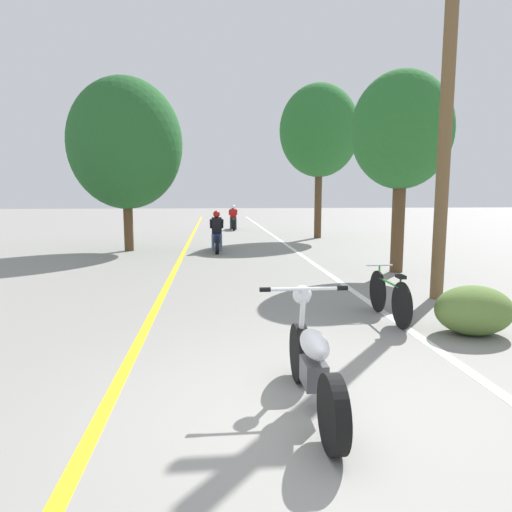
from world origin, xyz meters
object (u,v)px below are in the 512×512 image
Objects in this scene: roadside_tree_right_far at (319,131)px; motorcycle_foreground at (313,364)px; roadside_tree_right_near at (402,132)px; motorcycle_rider_far at (233,220)px; roadside_tree_left at (125,144)px; utility_pole at (446,115)px; bicycle_parked at (389,296)px; motorcycle_rider_lead at (217,236)px.

roadside_tree_right_far reaches higher than motorcycle_foreground.
roadside_tree_right_near reaches higher than motorcycle_foreground.
motorcycle_foreground is at bearing -90.53° from motorcycle_rider_far.
roadside_tree_left is at bearing -113.85° from motorcycle_rider_far.
roadside_tree_left is at bearing 131.72° from utility_pole.
roadside_tree_right_near is 5.67m from bicycle_parked.
motorcycle_rider_far is 1.21× the size of bicycle_parked.
roadside_tree_left reaches higher than roadside_tree_right_near.
roadside_tree_right_far is 3.27× the size of motorcycle_rider_far.
roadside_tree_right_far is 7.58m from motorcycle_rider_far.
motorcycle_rider_far is at bearing 100.31° from utility_pole.
roadside_tree_right_near is 7.21m from motorcycle_rider_lead.
roadside_tree_right_near is 0.74× the size of roadside_tree_right_far.
motorcycle_rider_far is (0.99, 9.57, -0.01)m from motorcycle_rider_lead.
utility_pole is 3.20× the size of motorcycle_rider_far.
bicycle_parked is (2.65, -9.06, -0.16)m from motorcycle_rider_lead.
roadside_tree_right_near is 2.41× the size of motorcycle_rider_far.
roadside_tree_right_near is 15.03m from motorcycle_rider_far.
motorcycle_rider_lead is at bearing 106.30° from bicycle_parked.
motorcycle_rider_lead is at bearing -95.90° from motorcycle_rider_far.
roadside_tree_right_far is at bearing 27.67° from roadside_tree_left.
roadside_tree_left is 2.97× the size of motorcycle_foreground.
roadside_tree_left is at bearing 121.23° from bicycle_parked.
roadside_tree_right_far reaches higher than roadside_tree_left.
motorcycle_rider_lead is at bearing 93.79° from motorcycle_foreground.
roadside_tree_right_near is at bearing -90.28° from roadside_tree_right_far.
utility_pole reaches higher than bicycle_parked.
utility_pole is 10.83m from roadside_tree_left.
utility_pole is 3.89× the size of bicycle_parked.
utility_pole reaches higher than motorcycle_rider_far.
utility_pole is 3.13× the size of motorcycle_rider_lead.
roadside_tree_right_near is 2.36× the size of motorcycle_rider_lead.
motorcycle_rider_far is at bearing 84.10° from motorcycle_rider_lead.
utility_pole is 6.15m from motorcycle_foreground.
roadside_tree_right_far is at bearing 76.88° from motorcycle_foreground.
motorcycle_rider_lead is at bearing -136.23° from roadside_tree_right_far.
motorcycle_rider_lead reaches higher than motorcycle_foreground.
roadside_tree_left is at bearing 146.15° from roadside_tree_right_near.
roadside_tree_left reaches higher than motorcycle_foreground.
motorcycle_rider_far is at bearing 103.98° from roadside_tree_right_near.
motorcycle_rider_far is (0.20, 21.49, 0.09)m from motorcycle_foreground.
roadside_tree_left is at bearing 107.44° from motorcycle_foreground.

